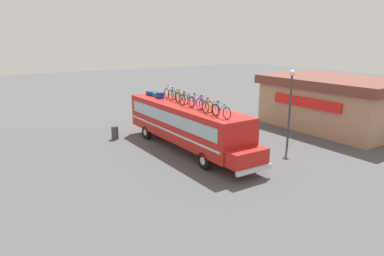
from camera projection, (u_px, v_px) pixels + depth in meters
The scene contains 16 objects.
ground_plane at pixel (185, 148), 23.13m from camera, with size 120.00×120.00×0.00m, color #4C4C4F.
bus at pixel (186, 123), 22.53m from camera, with size 12.23×2.53×2.96m.
luggage_bag_1 at pixel (151, 93), 26.00m from camera, with size 0.76×0.50×0.30m, color #193899.
luggage_bag_2 at pixel (157, 95), 25.42m from camera, with size 0.70×0.49×0.29m, color #1E7F66.
luggage_bag_3 at pixel (160, 95), 24.69m from camera, with size 0.52×0.37×0.42m, color #193899.
rooftop_bicycle_1 at pixel (170, 93), 24.39m from camera, with size 1.69×0.44×0.93m.
rooftop_bicycle_2 at pixel (175, 96), 23.43m from camera, with size 1.76×0.44×0.95m.
rooftop_bicycle_3 at pixel (181, 98), 22.70m from camera, with size 1.63×0.44×0.88m.
rooftop_bicycle_4 at pixel (186, 100), 21.75m from camera, with size 1.68×0.44×0.91m.
rooftop_bicycle_5 at pixel (197, 102), 21.10m from camera, with size 1.77×0.44×0.89m.
rooftop_bicycle_6 at pixel (204, 105), 20.22m from camera, with size 1.70×0.44×0.93m.
rooftop_bicycle_7 at pixel (211, 108), 19.37m from camera, with size 1.71×0.44×0.92m.
rooftop_bicycle_8 at pixel (221, 111), 18.60m from camera, with size 1.69×0.44×0.88m.
roadside_building at pixel (333, 102), 28.02m from camera, with size 10.84×7.12×4.07m.
trash_bin at pixel (115, 133), 25.22m from camera, with size 0.50×0.50×0.94m, color #3F3F47.
street_lamp at pixel (291, 97), 22.82m from camera, with size 0.38×0.38×5.13m.
Camera 1 is at (18.68, -11.74, 7.08)m, focal length 32.59 mm.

